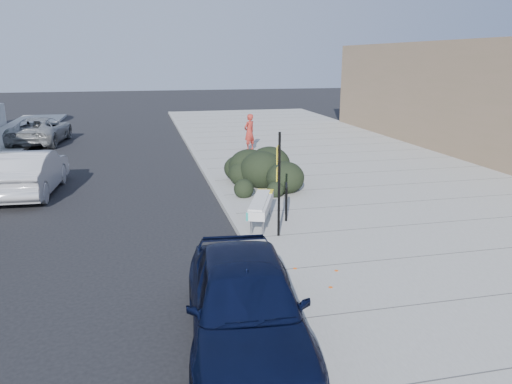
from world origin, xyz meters
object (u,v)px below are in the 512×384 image
bike_rack (286,198)px  sign_post (279,178)px  suv_silver (41,130)px  sedan_navy (245,303)px  pedestrian (249,132)px  wagon_silver (31,172)px  bench (261,204)px

bike_rack → sign_post: size_ratio=0.36×
suv_silver → sedan_navy: bearing=113.2°
sedan_navy → suv_silver: (-6.55, 21.20, -0.06)m
sign_post → pedestrian: 11.80m
pedestrian → sedan_navy: bearing=42.7°
bike_rack → sign_post: sign_post is taller
sign_post → wagon_silver: (-6.79, 6.18, -0.87)m
sign_post → suv_silver: size_ratio=0.51×
wagon_silver → pedestrian: pedestrian is taller
bench → sign_post: 1.38m
wagon_silver → pedestrian: size_ratio=2.62×
bench → pedestrian: size_ratio=1.29×
bench → bike_rack: 0.86m
suv_silver → sign_post: bearing=122.2°
bench → bike_rack: size_ratio=2.37×
wagon_silver → suv_silver: size_ratio=0.89×
sign_post → pedestrian: (1.83, 11.64, -0.60)m
wagon_silver → pedestrian: (8.61, 5.46, 0.27)m
suv_silver → bench: bearing=123.1°
bench → sign_post: size_ratio=0.86×
sedan_navy → wagon_silver: size_ratio=0.99×
sign_post → pedestrian: sign_post is taller
bench → sedan_navy: sedan_navy is taller
bike_rack → wagon_silver: size_ratio=0.21×
sedan_navy → pedestrian: pedestrian is taller
sign_post → sedan_navy: size_ratio=0.58×
sedan_navy → pedestrian: 16.41m
bike_rack → sign_post: 1.72m
bike_rack → sedan_navy: size_ratio=0.21×
bench → wagon_silver: (-6.60, 5.18, 0.06)m
bike_rack → sedan_navy: bearing=-96.3°
wagon_silver → suv_silver: wagon_silver is taller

